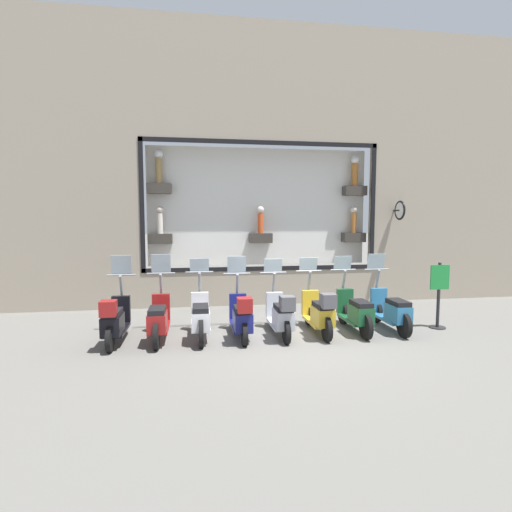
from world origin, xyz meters
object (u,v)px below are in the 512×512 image
at_px(scooter_yellow_2, 319,313).
at_px(scooter_black_7, 115,320).
at_px(scooter_navy_4, 241,316).
at_px(scooter_white_5, 200,318).
at_px(scooter_red_6, 159,319).
at_px(scooter_silver_3, 281,315).
at_px(shop_sign_post, 439,293).
at_px(scooter_green_1, 356,312).
at_px(scooter_teal_0, 392,311).

xyz_separation_m(scooter_yellow_2, scooter_black_7, (0.00, 4.16, -0.00)).
xyz_separation_m(scooter_yellow_2, scooter_navy_4, (-0.01, 1.66, -0.01)).
bearing_deg(scooter_white_5, scooter_black_7, 92.22).
xyz_separation_m(scooter_red_6, scooter_black_7, (-0.07, 0.83, 0.03)).
relative_size(scooter_yellow_2, scooter_red_6, 1.00).
height_order(scooter_silver_3, scooter_navy_4, scooter_navy_4).
bearing_deg(shop_sign_post, scooter_yellow_2, 92.01).
distance_m(scooter_yellow_2, scooter_navy_4, 1.66).
distance_m(scooter_yellow_2, scooter_red_6, 3.33).
distance_m(scooter_green_1, scooter_red_6, 4.16).
distance_m(scooter_white_5, scooter_red_6, 0.83).
height_order(scooter_navy_4, shop_sign_post, scooter_navy_4).
bearing_deg(scooter_navy_4, scooter_silver_3, -90.01).
distance_m(scooter_green_1, scooter_yellow_2, 0.84).
xyz_separation_m(scooter_yellow_2, shop_sign_post, (0.10, -2.80, 0.32)).
xyz_separation_m(scooter_yellow_2, scooter_silver_3, (-0.01, 0.83, -0.01)).
bearing_deg(scooter_green_1, scooter_black_7, 90.72).
bearing_deg(scooter_green_1, scooter_yellow_2, 94.36).
bearing_deg(scooter_white_5, scooter_yellow_2, -91.50).
bearing_deg(scooter_navy_4, scooter_white_5, 85.04).
bearing_deg(scooter_black_7, shop_sign_post, -89.20).
bearing_deg(scooter_teal_0, scooter_red_6, 89.97).
bearing_deg(scooter_green_1, shop_sign_post, -88.99).
bearing_deg(scooter_black_7, scooter_white_5, -87.78).
height_order(scooter_green_1, shop_sign_post, scooter_green_1).
distance_m(scooter_silver_3, shop_sign_post, 3.65).
relative_size(scooter_navy_4, scooter_white_5, 0.99).
xyz_separation_m(scooter_teal_0, scooter_red_6, (0.00, 4.99, 0.01)).
relative_size(scooter_green_1, shop_sign_post, 1.22).
bearing_deg(scooter_green_1, scooter_white_5, 89.97).
height_order(scooter_red_6, scooter_black_7, scooter_red_6).
distance_m(scooter_green_1, scooter_black_7, 5.00).
bearing_deg(scooter_red_6, scooter_silver_3, -91.68).
distance_m(scooter_black_7, shop_sign_post, 6.97).
height_order(scooter_white_5, scooter_black_7, scooter_black_7).
relative_size(scooter_teal_0, scooter_navy_4, 1.01).
relative_size(scooter_silver_3, shop_sign_post, 1.21).
bearing_deg(scooter_teal_0, scooter_navy_4, 91.21).
height_order(scooter_teal_0, scooter_white_5, scooter_teal_0).
bearing_deg(scooter_red_6, scooter_yellow_2, -91.14).
relative_size(scooter_green_1, scooter_black_7, 1.00).
relative_size(scooter_yellow_2, scooter_navy_4, 1.01).
bearing_deg(scooter_green_1, scooter_red_6, 89.96).
relative_size(scooter_navy_4, scooter_black_7, 1.00).
xyz_separation_m(scooter_green_1, scooter_white_5, (0.00, 3.33, 0.01)).
relative_size(scooter_green_1, scooter_yellow_2, 1.00).
bearing_deg(scooter_green_1, scooter_silver_3, 92.43).
distance_m(scooter_navy_4, scooter_black_7, 2.50).
height_order(scooter_yellow_2, scooter_white_5, scooter_white_5).
relative_size(scooter_teal_0, scooter_red_6, 1.00).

